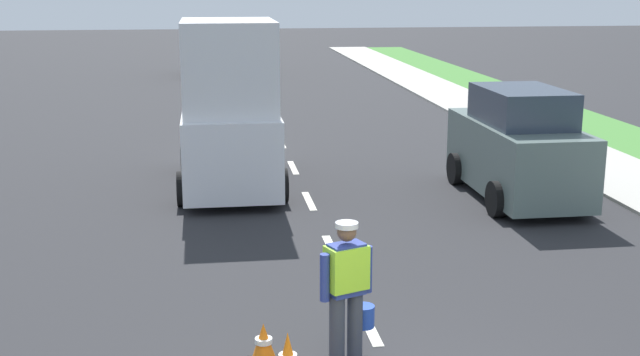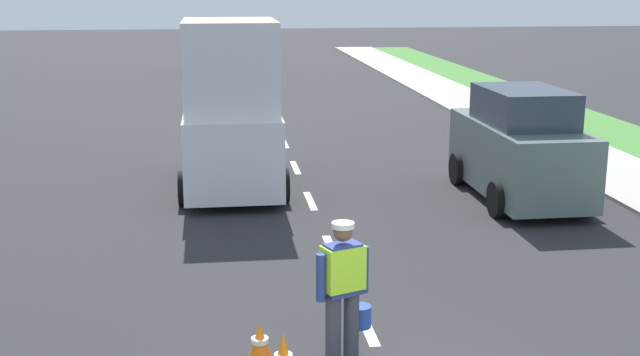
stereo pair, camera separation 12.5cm
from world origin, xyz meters
TOP-DOWN VIEW (x-y plane):
  - ground_plane at (0.00, 21.00)m, footprint 96.00×96.00m
  - sidewalk_right at (7.20, 10.00)m, footprint 2.40×72.00m
  - lane_center_line at (0.00, 25.20)m, footprint 0.14×46.40m
  - road_worker at (-0.43, 1.73)m, footprint 0.69×0.55m
  - traffic_cone_far at (-1.40, 1.76)m, footprint 0.36×0.36m
  - delivery_truck at (-1.51, 9.95)m, footprint 2.16×4.60m
  - car_parked_curbside at (4.17, 8.39)m, footprint 1.93×4.08m
  - car_oncoming_third at (-1.70, 31.55)m, footprint 2.06×3.96m

SIDE VIEW (x-z plane):
  - ground_plane at x=0.00m, z-range 0.00..0.00m
  - sidewalk_right at x=7.20m, z-range -0.07..0.07m
  - lane_center_line at x=0.00m, z-range 0.00..0.01m
  - traffic_cone_far at x=-1.40m, z-range 0.00..0.49m
  - car_oncoming_third at x=-1.70m, z-range -0.07..1.92m
  - road_worker at x=-0.43m, z-range 0.10..1.77m
  - car_parked_curbside at x=4.17m, z-range -0.08..2.16m
  - delivery_truck at x=-1.51m, z-range -0.16..3.38m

